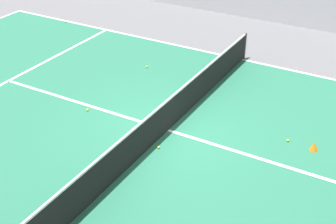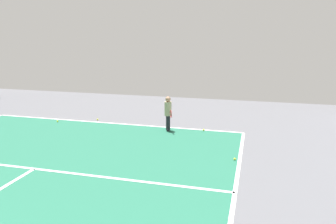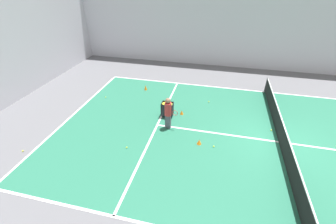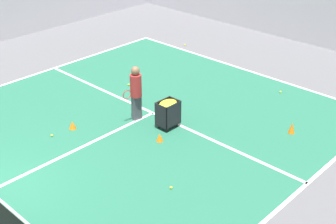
{
  "view_description": "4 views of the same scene",
  "coord_description": "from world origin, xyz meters",
  "px_view_note": "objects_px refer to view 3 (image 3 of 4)",
  "views": [
    {
      "loc": [
        9.14,
        5.22,
        6.79
      ],
      "look_at": [
        0.0,
        0.0,
        0.57
      ],
      "focal_mm": 50.0,
      "sensor_mm": 36.0,
      "label": 1
    },
    {
      "loc": [
        -5.58,
        1.06,
        3.49
      ],
      "look_at": [
        -2.53,
        -10.35,
        0.72
      ],
      "focal_mm": 35.0,
      "sensor_mm": 36.0,
      "label": 2
    },
    {
      "loc": [
        -9.14,
        3.16,
        6.79
      ],
      "look_at": [
        -0.08,
        5.32,
        0.94
      ],
      "focal_mm": 24.0,
      "sensor_mm": 36.0,
      "label": 3
    },
    {
      "loc": [
        9.14,
        -3.06,
        6.79
      ],
      "look_at": [
        0.94,
        5.61,
        0.5
      ],
      "focal_mm": 50.0,
      "sensor_mm": 36.0,
      "label": 4
    }
  ],
  "objects_px": {
    "ball_cart": "(167,107)",
    "training_cone_0": "(182,112)",
    "tennis_net": "(281,134)",
    "training_cone_1": "(199,142)",
    "coach_at_net": "(168,111)"
  },
  "relations": [
    {
      "from": "tennis_net",
      "to": "ball_cart",
      "type": "xyz_separation_m",
      "value": [
        0.94,
        5.61,
        0.1
      ]
    },
    {
      "from": "tennis_net",
      "to": "training_cone_1",
      "type": "relative_size",
      "value": 44.84
    },
    {
      "from": "tennis_net",
      "to": "training_cone_0",
      "type": "relative_size",
      "value": 44.76
    },
    {
      "from": "tennis_net",
      "to": "coach_at_net",
      "type": "bearing_deg",
      "value": 90.9
    },
    {
      "from": "ball_cart",
      "to": "training_cone_1",
      "type": "bearing_deg",
      "value": -134.56
    },
    {
      "from": "ball_cart",
      "to": "training_cone_0",
      "type": "relative_size",
      "value": 3.49
    },
    {
      "from": "ball_cart",
      "to": "training_cone_0",
      "type": "bearing_deg",
      "value": -62.8
    },
    {
      "from": "coach_at_net",
      "to": "ball_cart",
      "type": "height_order",
      "value": "coach_at_net"
    },
    {
      "from": "ball_cart",
      "to": "tennis_net",
      "type": "bearing_deg",
      "value": -99.53
    },
    {
      "from": "training_cone_0",
      "to": "coach_at_net",
      "type": "bearing_deg",
      "value": 162.27
    },
    {
      "from": "tennis_net",
      "to": "coach_at_net",
      "type": "distance_m",
      "value": 5.34
    },
    {
      "from": "tennis_net",
      "to": "coach_at_net",
      "type": "height_order",
      "value": "coach_at_net"
    },
    {
      "from": "coach_at_net",
      "to": "training_cone_0",
      "type": "xyz_separation_m",
      "value": [
        1.4,
        -0.45,
        -0.85
      ]
    },
    {
      "from": "coach_at_net",
      "to": "training_cone_1",
      "type": "bearing_deg",
      "value": -20.2
    },
    {
      "from": "training_cone_0",
      "to": "training_cone_1",
      "type": "bearing_deg",
      "value": -151.92
    }
  ]
}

